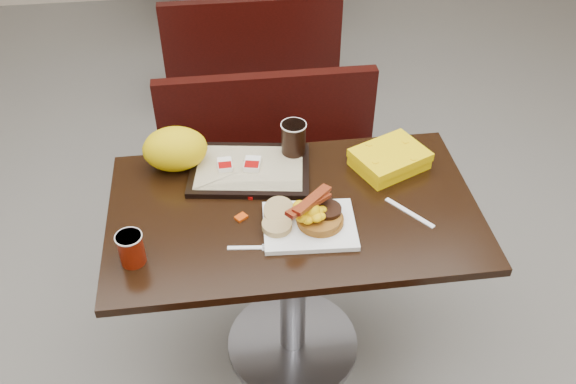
{
  "coord_description": "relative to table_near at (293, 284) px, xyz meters",
  "views": [
    {
      "loc": [
        -0.21,
        -1.49,
        2.11
      ],
      "look_at": [
        -0.02,
        -0.0,
        0.82
      ],
      "focal_mm": 38.87,
      "sensor_mm": 36.0,
      "label": 1
    }
  ],
  "objects": [
    {
      "name": "hashbrown_sleeve_left",
      "position": [
        -0.21,
        0.22,
        0.4
      ],
      "size": [
        0.05,
        0.07,
        0.02
      ],
      "primitive_type": "cube",
      "rotation": [
        0.0,
        0.0,
        0.03
      ],
      "color": "silver",
      "rests_on": "tray"
    },
    {
      "name": "fork",
      "position": [
        -0.17,
        -0.16,
        0.38
      ],
      "size": [
        0.15,
        0.04,
        0.0
      ],
      "primitive_type": null,
      "rotation": [
        0.0,
        0.0,
        -0.11
      ],
      "color": "white",
      "rests_on": "table_near"
    },
    {
      "name": "tray",
      "position": [
        -0.13,
        0.2,
        0.38
      ],
      "size": [
        0.45,
        0.35,
        0.02
      ],
      "primitive_type": "cube",
      "rotation": [
        0.0,
        0.0,
        -0.15
      ],
      "color": "black",
      "rests_on": "table_near"
    },
    {
      "name": "coffee_cup_far",
      "position": [
        0.04,
        0.28,
        0.45
      ],
      "size": [
        0.1,
        0.1,
        0.12
      ],
      "primitive_type": "cylinder",
      "rotation": [
        0.0,
        0.0,
        -0.23
      ],
      "color": "black",
      "rests_on": "tray"
    },
    {
      "name": "bacon_strips",
      "position": [
        0.03,
        -0.1,
        0.48
      ],
      "size": [
        0.19,
        0.17,
        0.01
      ],
      "primitive_type": null,
      "rotation": [
        0.0,
        0.0,
        0.69
      ],
      "color": "#4E0A05",
      "rests_on": "scrambled_eggs"
    },
    {
      "name": "scrambled_eggs",
      "position": [
        0.04,
        -0.1,
        0.45
      ],
      "size": [
        0.11,
        0.1,
        0.05
      ],
      "primitive_type": "ellipsoid",
      "rotation": [
        0.0,
        0.0,
        0.22
      ],
      "color": "#FFC405",
      "rests_on": "pancake_stack"
    },
    {
      "name": "coffee_cup_near",
      "position": [
        -0.5,
        -0.17,
        0.43
      ],
      "size": [
        0.08,
        0.08,
        0.1
      ],
      "primitive_type": "cylinder",
      "rotation": [
        0.0,
        0.0,
        0.06
      ],
      "color": "#951A05",
      "rests_on": "table_near"
    },
    {
      "name": "knife",
      "position": [
        0.37,
        -0.07,
        0.38
      ],
      "size": [
        0.13,
        0.16,
        0.0
      ],
      "primitive_type": "cube",
      "rotation": [
        0.0,
        0.0,
        -0.92
      ],
      "color": "white",
      "rests_on": "table_near"
    },
    {
      "name": "table_near",
      "position": [
        0.0,
        0.0,
        0.0
      ],
      "size": [
        1.2,
        0.7,
        0.75
      ],
      "primitive_type": null,
      "color": "black",
      "rests_on": "floor"
    },
    {
      "name": "floor",
      "position": [
        0.0,
        0.0,
        -0.38
      ],
      "size": [
        6.0,
        7.0,
        0.01
      ],
      "primitive_type": "cube",
      "color": "slate",
      "rests_on": "ground"
    },
    {
      "name": "muffin_bottom",
      "position": [
        -0.07,
        -0.1,
        0.4
      ],
      "size": [
        0.11,
        0.11,
        0.02
      ],
      "primitive_type": "cylinder",
      "rotation": [
        0.0,
        0.0,
        0.26
      ],
      "color": "tan",
      "rests_on": "platter"
    },
    {
      "name": "hashbrown_sleeve_right",
      "position": [
        -0.12,
        0.21,
        0.4
      ],
      "size": [
        0.07,
        0.08,
        0.02
      ],
      "primitive_type": "cube",
      "rotation": [
        0.0,
        0.0,
        -0.21
      ],
      "color": "silver",
      "rests_on": "tray"
    },
    {
      "name": "condiment_syrup",
      "position": [
        -0.17,
        -0.03,
        0.38
      ],
      "size": [
        0.05,
        0.04,
        0.01
      ],
      "primitive_type": "cube",
      "rotation": [
        0.0,
        0.0,
        0.64
      ],
      "color": "#BA3808",
      "rests_on": "table_near"
    },
    {
      "name": "bench_far_s",
      "position": [
        0.0,
        1.9,
        -0.02
      ],
      "size": [
        1.0,
        0.46,
        0.72
      ],
      "primitive_type": null,
      "color": "black",
      "rests_on": "floor"
    },
    {
      "name": "bench_near_n",
      "position": [
        0.0,
        0.7,
        -0.02
      ],
      "size": [
        1.0,
        0.46,
        0.72
      ],
      "primitive_type": null,
      "color": "black",
      "rests_on": "floor"
    },
    {
      "name": "condiment_ketchup",
      "position": [
        -0.14,
        0.08,
        0.38
      ],
      "size": [
        0.05,
        0.05,
        0.01
      ],
      "primitive_type": "cube",
      "rotation": [
        0.0,
        0.0,
        -0.49
      ],
      "color": "#8C0504",
      "rests_on": "table_near"
    },
    {
      "name": "muffin_top",
      "position": [
        -0.05,
        -0.05,
        0.41
      ],
      "size": [
        0.11,
        0.11,
        0.06
      ],
      "primitive_type": "cylinder",
      "rotation": [
        0.38,
        0.0,
        -0.08
      ],
      "color": "tan",
      "rests_on": "platter"
    },
    {
      "name": "pancake_stack",
      "position": [
        0.07,
        -0.09,
        0.41
      ],
      "size": [
        0.18,
        0.18,
        0.03
      ],
      "primitive_type": "cylinder",
      "rotation": [
        0.0,
        0.0,
        -0.27
      ],
      "color": "#8C5417",
      "rests_on": "platter"
    },
    {
      "name": "sausage_patty",
      "position": [
        0.09,
        -0.08,
        0.43
      ],
      "size": [
        0.11,
        0.11,
        0.01
      ],
      "primitive_type": "cylinder",
      "rotation": [
        0.0,
        0.0,
        -0.31
      ],
      "color": "black",
      "rests_on": "pancake_stack"
    },
    {
      "name": "clamshell",
      "position": [
        0.36,
        0.17,
        0.41
      ],
      "size": [
        0.29,
        0.26,
        0.07
      ],
      "primitive_type": "cube",
      "rotation": [
        0.0,
        0.0,
        0.42
      ],
      "color": "yellow",
      "rests_on": "table_near"
    },
    {
      "name": "platter",
      "position": [
        0.04,
        -0.1,
        0.38
      ],
      "size": [
        0.3,
        0.24,
        0.02
      ],
      "primitive_type": "cube",
      "rotation": [
        0.0,
        0.0,
        -0.06
      ],
      "color": "white",
      "rests_on": "table_near"
    },
    {
      "name": "paper_bag",
      "position": [
        -0.38,
        0.27,
        0.45
      ],
      "size": [
        0.27,
        0.23,
        0.15
      ],
      "primitive_type": "ellipsoid",
      "rotation": [
        0.0,
        0.0,
        0.38
      ],
      "color": "yellow",
      "rests_on": "table_near"
    }
  ]
}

